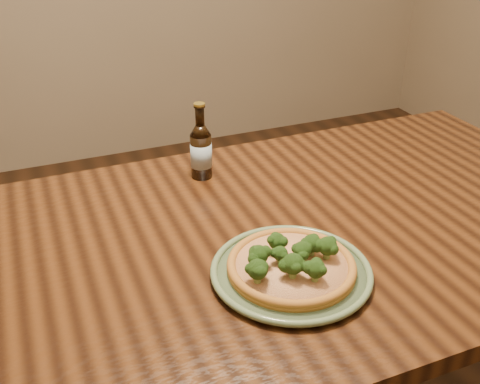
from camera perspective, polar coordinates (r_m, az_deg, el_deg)
name	(u,v)px	position (r m, az deg, el deg)	size (l,w,h in m)	color
table	(287,260)	(1.31, 4.80, -6.88)	(1.60, 0.90, 0.75)	#3F210D
plate	(291,271)	(1.10, 5.21, -8.05)	(0.31, 0.31, 0.02)	#617651
pizza	(291,264)	(1.09, 5.24, -7.33)	(0.25, 0.25, 0.07)	#B07027
beer_bottle	(201,150)	(1.43, -3.98, 4.23)	(0.06, 0.06, 0.20)	black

